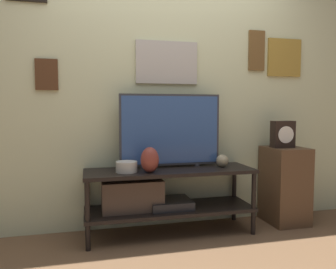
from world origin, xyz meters
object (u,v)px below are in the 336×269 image
vase_urn_stoneware (150,160)px  mantel_clock (283,134)px  vase_round_glass (222,161)px  vase_wide_bowl (127,167)px  television (170,130)px

vase_urn_stoneware → mantel_clock: mantel_clock is taller
vase_urn_stoneware → vase_round_glass: vase_urn_stoneware is taller
mantel_clock → vase_round_glass: bearing=-178.6°
vase_wide_bowl → vase_round_glass: 0.86m
mantel_clock → television: bearing=175.7°
television → vase_round_glass: 0.54m
television → mantel_clock: bearing=-4.3°
television → vase_wide_bowl: size_ratio=5.10×
vase_urn_stoneware → vase_wide_bowl: bearing=161.3°
television → vase_urn_stoneware: 0.38m
television → vase_wide_bowl: bearing=-161.4°
television → vase_round_glass: television is taller
television → vase_urn_stoneware: bearing=-138.4°
vase_urn_stoneware → television: bearing=41.6°
vase_urn_stoneware → vase_round_glass: (0.68, 0.10, -0.05)m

